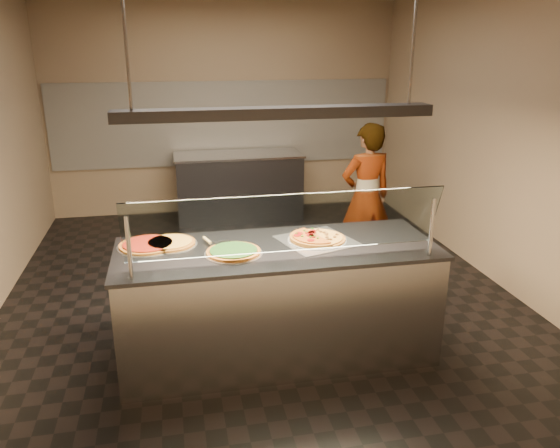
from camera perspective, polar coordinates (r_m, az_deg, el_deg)
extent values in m
cube|color=black|center=(5.63, -2.15, -7.19)|extent=(5.00, 6.00, 0.02)
cube|color=#8F7A5C|center=(8.11, -5.84, 11.85)|extent=(5.00, 0.02, 3.00)
cube|color=#8F7A5C|center=(2.34, 9.57, -5.16)|extent=(5.00, 0.02, 3.00)
cube|color=#8F7A5C|center=(6.07, 21.99, 8.39)|extent=(0.02, 6.00, 3.00)
cube|color=silver|center=(8.11, -5.77, 10.42)|extent=(4.90, 0.02, 1.20)
cube|color=#B7B7BC|center=(4.40, -0.28, -8.26)|extent=(2.43, 0.90, 0.90)
cube|color=#36363B|center=(4.21, -0.29, -2.59)|extent=(2.47, 0.94, 0.03)
cylinder|color=#B7B7BC|center=(3.69, -15.50, -2.48)|extent=(0.03, 0.03, 0.44)
cylinder|color=#B7B7BC|center=(4.11, 15.57, -0.35)|extent=(0.03, 0.03, 0.44)
cube|color=white|center=(3.79, 0.70, 0.04)|extent=(2.23, 0.18, 0.47)
cube|color=silver|center=(4.34, 3.89, -1.72)|extent=(0.66, 0.66, 0.01)
cylinder|color=silver|center=(4.34, 3.89, -1.63)|extent=(0.47, 0.47, 0.01)
cylinder|color=maroon|center=(4.40, 3.42, -0.69)|extent=(0.06, 0.06, 0.01)
cylinder|color=maroon|center=(4.37, 3.42, -0.82)|extent=(0.06, 0.06, 0.01)
cylinder|color=maroon|center=(4.36, 3.28, -0.86)|extent=(0.06, 0.06, 0.01)
cylinder|color=maroon|center=(4.35, 2.99, -0.87)|extent=(0.06, 0.06, 0.01)
cylinder|color=maroon|center=(4.33, 2.00, -0.95)|extent=(0.06, 0.06, 0.01)
cylinder|color=maroon|center=(4.29, 1.79, -1.15)|extent=(0.06, 0.06, 0.01)
cylinder|color=maroon|center=(4.30, 3.17, -1.14)|extent=(0.06, 0.06, 0.01)
cylinder|color=maroon|center=(4.29, 3.36, -1.17)|extent=(0.06, 0.06, 0.01)
cylinder|color=maroon|center=(4.27, 3.39, -1.26)|extent=(0.06, 0.06, 0.01)
cylinder|color=maroon|center=(4.19, 3.22, -1.65)|extent=(0.06, 0.06, 0.01)
cube|color=#19590F|center=(4.44, 3.38, -0.45)|extent=(0.02, 0.02, 0.01)
cube|color=#19590F|center=(4.40, 2.55, -0.63)|extent=(0.01, 0.02, 0.01)
cube|color=#19590F|center=(4.36, 2.83, -0.81)|extent=(0.02, 0.02, 0.01)
cube|color=#19590F|center=(4.32, 1.72, -0.97)|extent=(0.02, 0.02, 0.01)
cube|color=#19590F|center=(4.27, 2.32, -1.25)|extent=(0.02, 0.02, 0.01)
cube|color=#19590F|center=(4.26, 3.22, -1.30)|extent=(0.02, 0.02, 0.01)
cube|color=#19590F|center=(4.27, 3.61, -1.25)|extent=(0.02, 0.02, 0.01)
cube|color=#19590F|center=(4.24, 3.96, -1.42)|extent=(0.02, 0.02, 0.01)
sphere|color=#513014|center=(4.24, 4.80, -1.70)|extent=(0.03, 0.03, 0.03)
sphere|color=#513014|center=(4.27, 4.98, -1.59)|extent=(0.03, 0.03, 0.03)
sphere|color=#513014|center=(4.27, 5.29, -1.61)|extent=(0.03, 0.03, 0.03)
sphere|color=#513014|center=(4.31, 4.91, -1.39)|extent=(0.03, 0.03, 0.03)
sphere|color=#513014|center=(4.32, 5.72, -1.34)|extent=(0.03, 0.03, 0.03)
sphere|color=#513014|center=(4.38, 5.96, -1.09)|extent=(0.03, 0.03, 0.03)
sphere|color=#513014|center=(4.37, 4.86, -1.11)|extent=(0.03, 0.03, 0.03)
sphere|color=#513014|center=(4.39, 4.86, -1.02)|extent=(0.03, 0.03, 0.03)
sphere|color=#513014|center=(4.41, 4.65, -0.89)|extent=(0.03, 0.03, 0.03)
sphere|color=#513014|center=(4.43, 4.28, -0.82)|extent=(0.03, 0.03, 0.03)
sphere|color=#513014|center=(4.46, 3.96, -0.65)|extent=(0.03, 0.03, 0.03)
cylinder|color=silver|center=(4.08, -4.88, -3.06)|extent=(0.44, 0.44, 0.01)
cylinder|color=brown|center=(4.08, -4.89, -2.89)|extent=(0.41, 0.41, 0.02)
cylinder|color=black|center=(4.07, -4.89, -2.70)|extent=(0.35, 0.35, 0.01)
cylinder|color=silver|center=(4.34, -11.40, -2.06)|extent=(0.42, 0.42, 0.01)
cylinder|color=brown|center=(4.33, -11.41, -1.92)|extent=(0.39, 0.39, 0.02)
cylinder|color=gold|center=(4.33, -11.42, -1.77)|extent=(0.34, 0.34, 0.01)
cylinder|color=silver|center=(4.34, -13.64, -2.23)|extent=(0.47, 0.47, 0.01)
cylinder|color=brown|center=(4.33, -13.66, -2.10)|extent=(0.44, 0.44, 0.02)
cylinder|color=maroon|center=(4.33, -13.67, -1.94)|extent=(0.38, 0.38, 0.01)
cube|color=#B7B7BC|center=(4.23, -5.97, -1.94)|extent=(0.16, 0.14, 0.00)
cylinder|color=tan|center=(4.30, -7.63, -1.65)|extent=(0.06, 0.14, 0.02)
cube|color=#36363B|center=(7.87, -4.32, 3.89)|extent=(1.75, 0.70, 0.90)
cube|color=#B7B7BC|center=(7.76, -4.40, 7.22)|extent=(1.79, 0.74, 0.03)
imported|color=black|center=(6.06, 8.97, 2.82)|extent=(0.64, 0.47, 1.62)
cube|color=#36363B|center=(3.95, -0.32, 11.54)|extent=(2.30, 0.18, 0.08)
cylinder|color=#B7B7BC|center=(3.86, -15.92, 18.82)|extent=(0.02, 0.02, 1.01)
cylinder|color=#B7B7BC|center=(4.23, 13.85, 18.89)|extent=(0.02, 0.02, 1.01)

